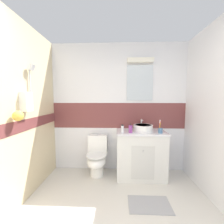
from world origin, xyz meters
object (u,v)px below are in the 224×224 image
Objects in this scene: toothbrush_cup at (160,130)px; deodorant_spray_can at (122,129)px; toilet at (97,157)px; soap_dispenser at (131,129)px; sink_basin at (143,128)px.

deodorant_spray_can is (-0.64, 0.01, 0.01)m from toothbrush_cup.
toothbrush_cup is at bearing -0.67° from deodorant_spray_can.
toothbrush_cup is at bearing -7.94° from toilet.
deodorant_spray_can reaches higher than toilet.
deodorant_spray_can is at bearing -17.51° from toilet.
toilet is at bearing 172.06° from toothbrush_cup.
toothbrush_cup is 0.50m from soap_dispenser.
sink_basin is at bearing 30.96° from soap_dispenser.
deodorant_spray_can is at bearing -159.69° from sink_basin.
toothbrush_cup is at bearing -0.49° from soap_dispenser.
soap_dispenser is at bearing -149.04° from sink_basin.
toothbrush_cup is 1.62× the size of deodorant_spray_can.
soap_dispenser is (0.60, -0.15, 0.56)m from toilet.
soap_dispenser is (-0.24, -0.14, 0.00)m from sink_basin.
deodorant_spray_can is (0.47, -0.15, 0.57)m from toilet.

